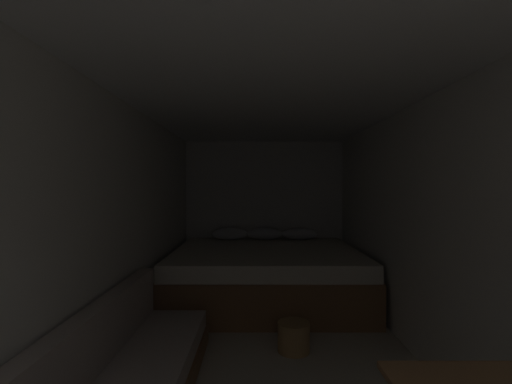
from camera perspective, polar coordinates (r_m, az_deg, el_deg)
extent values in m
plane|color=#B2A893|center=(3.03, 2.87, -27.48)|extent=(7.51, 7.51, 0.00)
cube|color=silver|center=(5.45, 1.49, -3.02)|extent=(2.53, 0.05, 2.14)
cube|color=silver|center=(2.91, -22.51, -6.42)|extent=(0.05, 5.51, 2.14)
cube|color=silver|center=(3.02, 27.30, -6.19)|extent=(0.05, 5.51, 2.14)
cube|color=white|center=(2.77, 2.90, 16.20)|extent=(2.53, 5.51, 0.05)
cube|color=brown|center=(4.55, 1.80, -14.49)|extent=(2.31, 1.96, 0.47)
cube|color=beige|center=(4.47, 1.80, -10.46)|extent=(2.27, 1.92, 0.18)
ellipsoid|color=white|center=(5.23, -4.19, -6.83)|extent=(0.53, 0.29, 0.17)
ellipsoid|color=white|center=(5.26, 7.27, -6.80)|extent=(0.53, 0.29, 0.17)
ellipsoid|color=white|center=(5.22, 1.55, -6.85)|extent=(0.53, 0.29, 0.17)
cube|color=#A8998E|center=(2.21, -29.98, -24.58)|extent=(0.12, 2.94, 0.39)
cylinder|color=olive|center=(3.31, 6.32, -22.49)|extent=(0.28, 0.28, 0.25)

